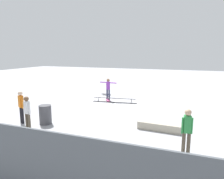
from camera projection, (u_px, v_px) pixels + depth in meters
The scene contains 11 objects.
ground_plane at pixel (118, 106), 13.45m from camera, with size 60.00×60.00×0.00m, color #9E9EA3.
grind_rail at pixel (115, 100), 14.35m from camera, with size 3.10×0.62×0.32m.
skate_ledge at pixel (159, 127), 9.22m from camera, with size 1.91×0.45×0.35m, color #B2A893.
skater_main at pixel (108, 88), 14.77m from camera, with size 1.29×0.22×1.60m.
skateboard_main at pixel (108, 100), 14.76m from camera, with size 0.58×0.79×0.09m.
bystander_orange_shirt at pixel (21, 105), 10.02m from camera, with size 0.36×0.25×1.61m.
bystander_green_shirt at pixel (187, 130), 6.82m from camera, with size 0.37×0.23×1.64m.
bystander_white_shirt at pixel (27, 111), 9.08m from camera, with size 0.35×0.21×1.56m.
loose_skateboard_black at pixel (106, 94), 16.79m from camera, with size 0.82×0.34×0.09m.
trash_bin at pixel (45, 115), 10.03m from camera, with size 0.58×0.58×0.93m, color #47474C.
back_fence at pixel (2, 158), 5.09m from camera, with size 24.00×0.06×1.78m, color #4C5156.
Camera 1 is at (-4.19, 12.36, 3.45)m, focal length 33.11 mm.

